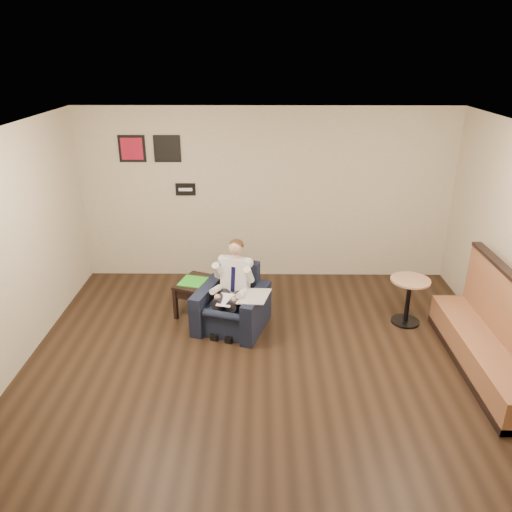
{
  "coord_description": "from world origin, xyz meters",
  "views": [
    {
      "loc": [
        -0.08,
        -4.8,
        3.61
      ],
      "look_at": [
        -0.15,
        1.2,
        1.09
      ],
      "focal_mm": 35.0,
      "sensor_mm": 36.0,
      "label": 1
    }
  ],
  "objects_px": {
    "seated_man": "(228,293)",
    "green_folder": "(198,282)",
    "armchair": "(231,300)",
    "smartphone": "(210,278)",
    "side_table": "(202,298)",
    "coffee_mug": "(218,277)",
    "cafe_table": "(408,301)",
    "banquette": "(489,326)"
  },
  "relations": [
    {
      "from": "seated_man",
      "to": "green_folder",
      "type": "height_order",
      "value": "seated_man"
    },
    {
      "from": "armchair",
      "to": "smartphone",
      "type": "bearing_deg",
      "value": 139.91
    },
    {
      "from": "side_table",
      "to": "green_folder",
      "type": "xyz_separation_m",
      "value": [
        -0.04,
        -0.01,
        0.26
      ]
    },
    {
      "from": "coffee_mug",
      "to": "cafe_table",
      "type": "height_order",
      "value": "cafe_table"
    },
    {
      "from": "smartphone",
      "to": "cafe_table",
      "type": "xyz_separation_m",
      "value": [
        2.79,
        -0.37,
        -0.17
      ]
    },
    {
      "from": "side_table",
      "to": "armchair",
      "type": "bearing_deg",
      "value": -39.9
    },
    {
      "from": "side_table",
      "to": "green_folder",
      "type": "height_order",
      "value": "green_folder"
    },
    {
      "from": "armchair",
      "to": "side_table",
      "type": "height_order",
      "value": "armchair"
    },
    {
      "from": "coffee_mug",
      "to": "banquette",
      "type": "bearing_deg",
      "value": -22.78
    },
    {
      "from": "smartphone",
      "to": "cafe_table",
      "type": "relative_size",
      "value": 0.23
    },
    {
      "from": "armchair",
      "to": "cafe_table",
      "type": "xyz_separation_m",
      "value": [
        2.46,
        0.15,
        -0.09
      ]
    },
    {
      "from": "banquette",
      "to": "green_folder",
      "type": "bearing_deg",
      "value": 159.64
    },
    {
      "from": "seated_man",
      "to": "smartphone",
      "type": "bearing_deg",
      "value": 132.91
    },
    {
      "from": "seated_man",
      "to": "banquette",
      "type": "xyz_separation_m",
      "value": [
        3.11,
        -0.85,
        0.01
      ]
    },
    {
      "from": "armchair",
      "to": "side_table",
      "type": "distance_m",
      "value": 0.62
    },
    {
      "from": "side_table",
      "to": "green_folder",
      "type": "distance_m",
      "value": 0.26
    },
    {
      "from": "green_folder",
      "to": "cafe_table",
      "type": "distance_m",
      "value": 2.97
    },
    {
      "from": "seated_man",
      "to": "armchair",
      "type": "bearing_deg",
      "value": 90.0
    },
    {
      "from": "seated_man",
      "to": "banquette",
      "type": "relative_size",
      "value": 0.5
    },
    {
      "from": "seated_man",
      "to": "coffee_mug",
      "type": "bearing_deg",
      "value": 126.25
    },
    {
      "from": "armchair",
      "to": "smartphone",
      "type": "xyz_separation_m",
      "value": [
        -0.34,
        0.53,
        0.08
      ]
    },
    {
      "from": "armchair",
      "to": "banquette",
      "type": "bearing_deg",
      "value": 0.18
    },
    {
      "from": "green_folder",
      "to": "coffee_mug",
      "type": "height_order",
      "value": "coffee_mug"
    },
    {
      "from": "coffee_mug",
      "to": "banquette",
      "type": "xyz_separation_m",
      "value": [
        3.29,
        -1.38,
        0.03
      ]
    },
    {
      "from": "banquette",
      "to": "coffee_mug",
      "type": "bearing_deg",
      "value": 157.22
    },
    {
      "from": "side_table",
      "to": "cafe_table",
      "type": "xyz_separation_m",
      "value": [
        2.91,
        -0.23,
        0.08
      ]
    },
    {
      "from": "green_folder",
      "to": "banquette",
      "type": "distance_m",
      "value": 3.81
    },
    {
      "from": "coffee_mug",
      "to": "smartphone",
      "type": "distance_m",
      "value": 0.16
    },
    {
      "from": "armchair",
      "to": "seated_man",
      "type": "height_order",
      "value": "seated_man"
    },
    {
      "from": "armchair",
      "to": "coffee_mug",
      "type": "xyz_separation_m",
      "value": [
        -0.22,
        0.43,
        0.13
      ]
    },
    {
      "from": "seated_man",
      "to": "cafe_table",
      "type": "relative_size",
      "value": 1.74
    },
    {
      "from": "side_table",
      "to": "green_folder",
      "type": "relative_size",
      "value": 1.22
    },
    {
      "from": "smartphone",
      "to": "side_table",
      "type": "bearing_deg",
      "value": -97.35
    },
    {
      "from": "coffee_mug",
      "to": "cafe_table",
      "type": "distance_m",
      "value": 2.7
    },
    {
      "from": "seated_man",
      "to": "banquette",
      "type": "bearing_deg",
      "value": 2.16
    },
    {
      "from": "side_table",
      "to": "coffee_mug",
      "type": "xyz_separation_m",
      "value": [
        0.24,
        0.05,
        0.31
      ]
    },
    {
      "from": "coffee_mug",
      "to": "seated_man",
      "type": "bearing_deg",
      "value": -71.14
    },
    {
      "from": "smartphone",
      "to": "armchair",
      "type": "bearing_deg",
      "value": -25.58
    },
    {
      "from": "armchair",
      "to": "coffee_mug",
      "type": "distance_m",
      "value": 0.5
    },
    {
      "from": "green_folder",
      "to": "smartphone",
      "type": "bearing_deg",
      "value": 44.14
    },
    {
      "from": "armchair",
      "to": "seated_man",
      "type": "bearing_deg",
      "value": -90.0
    },
    {
      "from": "side_table",
      "to": "coffee_mug",
      "type": "relative_size",
      "value": 5.79
    }
  ]
}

